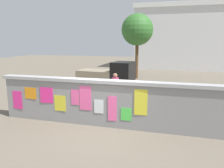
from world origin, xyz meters
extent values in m
plane|color=#6B6051|center=(0.00, 8.00, 0.00)|extent=(60.00, 60.00, 0.00)
cube|color=gray|center=(0.00, 0.00, 0.81)|extent=(8.31, 0.30, 1.62)
cube|color=#A2A2A2|center=(0.00, 0.00, 1.68)|extent=(8.51, 0.42, 0.12)
cube|color=#F42D8C|center=(-3.67, -0.16, 0.76)|extent=(0.44, 0.03, 0.74)
cube|color=orange|center=(-3.03, -0.16, 1.09)|extent=(0.52, 0.03, 0.46)
cube|color=#F42D8C|center=(-2.31, -0.16, 1.06)|extent=(0.55, 0.03, 0.62)
cube|color=yellow|center=(-1.75, -0.16, 0.78)|extent=(0.48, 0.02, 0.61)
cube|color=#F9599E|center=(-1.11, -0.16, 1.05)|extent=(0.32, 0.01, 0.58)
cube|color=#F9599E|center=(-0.69, -0.16, 1.05)|extent=(0.45, 0.01, 0.91)
cube|color=silver|center=(-0.18, -0.16, 0.77)|extent=(0.35, 0.02, 0.51)
cube|color=#F9599E|center=(0.33, -0.16, 0.74)|extent=(0.31, 0.03, 0.91)
cube|color=#4CD84C|center=(0.84, -0.16, 0.57)|extent=(0.38, 0.02, 0.46)
cube|color=yellow|center=(1.35, -0.16, 1.05)|extent=(0.45, 0.03, 0.91)
cylinder|color=black|center=(-0.52, 6.57, 0.35)|extent=(0.72, 0.28, 0.70)
cylinder|color=black|center=(-0.67, 5.28, 0.35)|extent=(0.72, 0.28, 0.70)
cylinder|color=black|center=(-3.01, 6.85, 0.35)|extent=(0.72, 0.28, 0.70)
cylinder|color=black|center=(-3.15, 5.56, 0.35)|extent=(0.72, 0.28, 0.70)
cube|color=black|center=(-0.69, 5.94, 1.10)|extent=(1.36, 1.63, 1.50)
cube|color=gray|center=(-2.48, 6.14, 0.80)|extent=(2.55, 1.76, 0.90)
cylinder|color=black|center=(-3.29, 1.63, 0.30)|extent=(0.61, 0.23, 0.60)
cylinder|color=black|center=(-2.02, 1.92, 0.30)|extent=(0.61, 0.25, 0.60)
cube|color=red|center=(-2.66, 1.77, 0.58)|extent=(1.03, 0.46, 0.32)
cube|color=black|center=(-2.46, 1.82, 0.76)|extent=(0.59, 0.34, 0.10)
cube|color=#262626|center=(-3.19, 1.65, 0.85)|extent=(0.16, 0.55, 0.03)
cylinder|color=black|center=(-1.08, 1.07, 0.33)|extent=(0.66, 0.07, 0.66)
cylinder|color=black|center=(-0.03, 1.02, 0.33)|extent=(0.66, 0.07, 0.66)
cube|color=gold|center=(-0.55, 1.05, 0.51)|extent=(0.95, 0.09, 0.06)
cylinder|color=gold|center=(-0.40, 1.04, 0.73)|extent=(0.03, 0.03, 0.40)
cube|color=black|center=(-0.40, 1.04, 0.93)|extent=(0.20, 0.09, 0.05)
cube|color=black|center=(-1.03, 1.07, 0.88)|extent=(0.06, 0.44, 0.03)
cylinder|color=black|center=(2.98, 2.46, 0.33)|extent=(0.66, 0.04, 0.66)
cylinder|color=black|center=(1.93, 2.45, 0.33)|extent=(0.66, 0.04, 0.66)
cube|color=red|center=(2.45, 2.46, 0.51)|extent=(0.95, 0.05, 0.06)
cylinder|color=red|center=(2.30, 2.46, 0.73)|extent=(0.03, 0.03, 0.40)
cube|color=black|center=(2.30, 2.46, 0.93)|extent=(0.20, 0.08, 0.05)
cube|color=black|center=(2.93, 2.46, 0.88)|extent=(0.04, 0.44, 0.03)
cylinder|color=#D83F72|center=(-0.28, 2.67, 0.40)|extent=(0.12, 0.12, 0.80)
cylinder|color=#D83F72|center=(-0.32, 2.49, 0.40)|extent=(0.12, 0.12, 0.80)
cylinder|color=#D83F72|center=(-0.30, 2.58, 1.10)|extent=(0.41, 0.41, 0.60)
sphere|color=#8C664C|center=(-0.30, 2.58, 1.51)|extent=(0.22, 0.22, 0.22)
cylinder|color=brown|center=(-0.72, 11.11, 1.57)|extent=(0.27, 0.27, 3.14)
sphere|color=#316A29|center=(-0.72, 11.11, 4.05)|extent=(2.61, 2.61, 2.61)
cube|color=silver|center=(2.73, 20.48, 3.32)|extent=(9.70, 6.39, 6.65)
cube|color=silver|center=(2.73, 20.48, 6.90)|extent=(10.00, 6.69, 0.50)
camera|label=1|loc=(2.42, -7.52, 3.10)|focal=35.71mm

